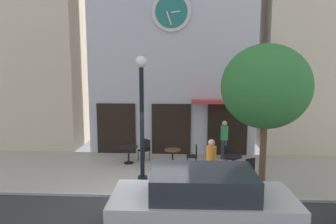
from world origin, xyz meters
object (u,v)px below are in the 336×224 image
pedestrian_green (224,139)px  pedestrian_orange (211,164)px  street_lamp (142,122)px  cafe_chair_right_end (194,154)px  street_tree (266,87)px  cafe_chair_under_awning (145,148)px  cafe_table_near_door (173,156)px  cafe_chair_outer (229,155)px  cafe_chair_corner (248,168)px  parked_car_silver (203,203)px  cafe_table_center (233,162)px  cafe_table_near_curb (128,151)px  cafe_chair_mid_row (212,164)px

pedestrian_green → pedestrian_orange: bearing=-103.4°
street_lamp → cafe_chair_right_end: bearing=50.5°
street_tree → cafe_chair_under_awning: bearing=142.1°
cafe_table_near_door → pedestrian_orange: 2.52m
cafe_chair_outer → cafe_chair_corner: bearing=-73.9°
pedestrian_orange → pedestrian_green: bearing=76.6°
cafe_chair_outer → parked_car_silver: size_ratio=0.21×
cafe_table_center → pedestrian_orange: (-0.90, -1.35, 0.37)m
cafe_table_near_curb → parked_car_silver: (2.77, -5.24, 0.23)m
street_tree → cafe_chair_corner: 2.94m
street_lamp → cafe_chair_under_awning: bearing=95.8°
cafe_table_center → pedestrian_orange: bearing=-123.5°
cafe_chair_corner → pedestrian_orange: size_ratio=0.54×
cafe_chair_under_awning → cafe_chair_right_end: (2.03, -0.83, 0.00)m
cafe_chair_outer → cafe_chair_mid_row: bearing=-124.1°
cafe_chair_mid_row → cafe_table_near_curb: bearing=155.4°
street_lamp → cafe_chair_corner: (3.55, 0.55, -1.65)m
cafe_table_near_door → cafe_table_center: bearing=-18.6°
cafe_chair_under_awning → pedestrian_orange: size_ratio=0.54×
pedestrian_orange → cafe_table_near_door: bearing=122.4°
street_tree → cafe_chair_corner: size_ratio=5.15×
cafe_chair_corner → cafe_table_center: bearing=120.1°
cafe_chair_mid_row → cafe_table_center: bearing=21.3°
cafe_chair_under_awning → pedestrian_green: pedestrian_green is taller
cafe_table_near_curb → cafe_chair_corner: (4.48, -1.93, -0.00)m
street_lamp → street_tree: (3.81, -0.27, 1.17)m
cafe_chair_outer → cafe_chair_corner: size_ratio=1.00×
cafe_chair_mid_row → cafe_chair_corner: same height
street_tree → cafe_chair_outer: street_tree is taller
street_lamp → parked_car_silver: 3.61m
cafe_chair_outer → pedestrian_green: 1.34m
cafe_chair_right_end → parked_car_silver: (0.10, -4.87, 0.23)m
cafe_chair_mid_row → street_tree: bearing=-40.3°
street_lamp → cafe_chair_mid_row: 3.03m
street_lamp → cafe_chair_outer: street_lamp is taller
street_tree → cafe_table_center: bearing=113.9°
cafe_table_near_door → pedestrian_green: size_ratio=0.44×
street_tree → cafe_chair_mid_row: size_ratio=5.15×
cafe_chair_mid_row → parked_car_silver: size_ratio=0.21×
cafe_table_near_door → cafe_chair_outer: size_ratio=0.82×
street_lamp → cafe_chair_mid_row: size_ratio=4.76×
cafe_chair_right_end → cafe_chair_under_awning: bearing=157.8°
cafe_chair_mid_row → cafe_chair_under_awning: size_ratio=1.00×
street_lamp → pedestrian_green: street_lamp is taller
street_lamp → cafe_chair_outer: (3.11, 2.07, -1.65)m
cafe_chair_under_awning → parked_car_silver: size_ratio=0.21×
cafe_table_center → parked_car_silver: size_ratio=0.17×
street_tree → cafe_chair_right_end: size_ratio=5.15×
cafe_chair_right_end → pedestrian_orange: (0.50, -2.20, 0.33)m
cafe_table_near_curb → cafe_chair_corner: 4.88m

